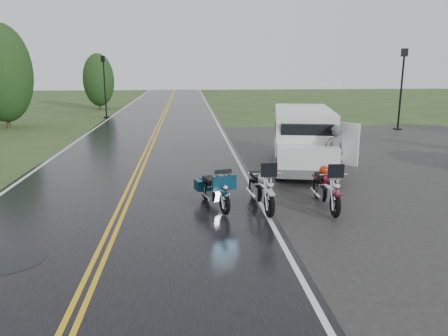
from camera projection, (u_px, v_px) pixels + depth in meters
name	position (u px, v px, depth m)	size (l,w,h in m)	color
ground	(113.00, 231.00, 10.24)	(120.00, 120.00, 0.00)	#2D471E
road	(148.00, 150.00, 19.94)	(8.00, 100.00, 0.04)	black
parking_pad	(440.00, 171.00, 16.00)	(14.00, 24.00, 0.03)	black
motorcycle_red	(336.00, 194.00, 10.85)	(0.82, 2.26, 1.34)	maroon
motorcycle_teal	(225.00, 195.00, 11.08)	(0.73, 2.00, 1.18)	#052537
motorcycle_silver	(270.00, 194.00, 10.84)	(0.84, 2.32, 1.37)	#AAAEB1
van_white	(280.00, 148.00, 14.48)	(2.15, 5.74, 2.25)	silver
person_at_van	(334.00, 155.00, 14.06)	(0.70, 0.46, 1.92)	#545358
lamp_post_far_left	(105.00, 87.00, 31.53)	(0.38, 0.38, 4.49)	black
lamp_post_far_right	(401.00, 90.00, 25.64)	(0.41, 0.41, 4.80)	black
tree_left_mid	(4.00, 84.00, 26.36)	(3.43, 3.43, 5.36)	#1E3D19
tree_left_far	(99.00, 86.00, 37.82)	(2.67, 2.67, 4.10)	#1E3D19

